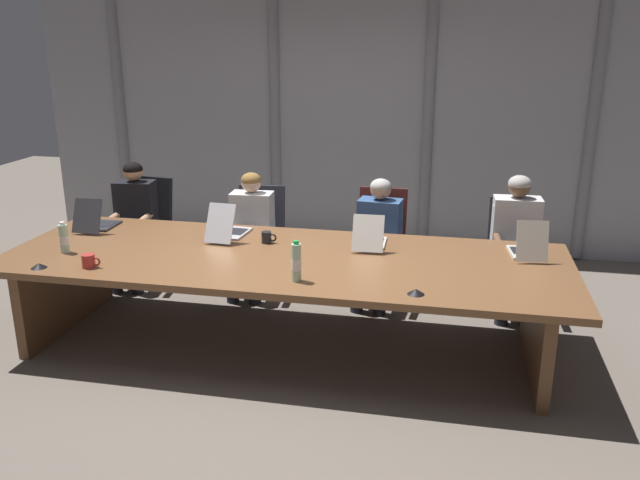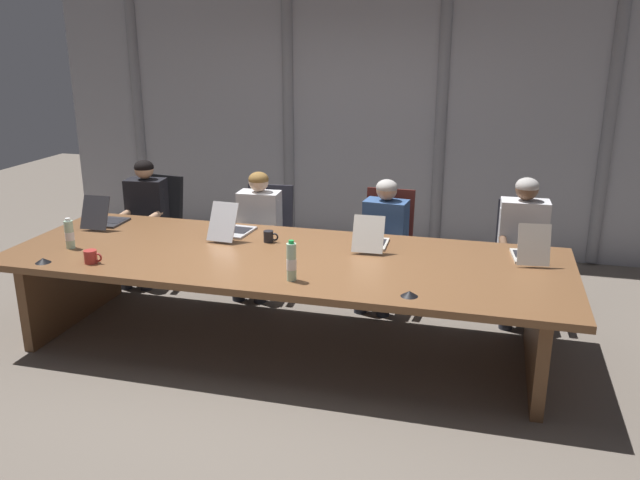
{
  "view_description": "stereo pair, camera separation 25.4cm",
  "coord_description": "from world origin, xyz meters",
  "px_view_note": "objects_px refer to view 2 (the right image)",
  "views": [
    {
      "loc": [
        1.18,
        -4.38,
        2.27
      ],
      "look_at": [
        0.25,
        0.13,
        0.82
      ],
      "focal_mm": 36.64,
      "sensor_mm": 36.0,
      "label": 1
    },
    {
      "loc": [
        1.43,
        -4.32,
        2.27
      ],
      "look_at": [
        0.25,
        0.13,
        0.82
      ],
      "focal_mm": 36.64,
      "sensor_mm": 36.0,
      "label": 2
    }
  ],
  "objects_px": {
    "office_chair_left_end": "(156,239)",
    "conference_mic_middle": "(43,260)",
    "conference_mic_left_side": "(409,294)",
    "person_left_mid": "(257,226)",
    "water_bottle_primary": "(70,235)",
    "person_center": "(383,236)",
    "laptop_center": "(371,240)",
    "laptop_left_end": "(105,219)",
    "office_chair_left_mid": "(267,250)",
    "person_right_mid": "(523,241)",
    "coffee_mug_far": "(91,257)",
    "laptop_right_mid": "(530,253)",
    "office_chair_right_mid": "(519,271)",
    "coffee_mug_near": "(269,236)",
    "person_left_end": "(144,215)",
    "laptop_left_mid": "(232,229)",
    "water_bottle_secondary": "(291,262)",
    "office_chair_center": "(385,259)"
  },
  "relations": [
    {
      "from": "laptop_right_mid",
      "to": "office_chair_left_mid",
      "type": "distance_m",
      "value": 2.49
    },
    {
      "from": "person_center",
      "to": "water_bottle_secondary",
      "type": "bearing_deg",
      "value": -7.4
    },
    {
      "from": "water_bottle_primary",
      "to": "coffee_mug_far",
      "type": "height_order",
      "value": "water_bottle_primary"
    },
    {
      "from": "person_left_mid",
      "to": "water_bottle_primary",
      "type": "height_order",
      "value": "person_left_mid"
    },
    {
      "from": "office_chair_center",
      "to": "coffee_mug_far",
      "type": "relative_size",
      "value": 6.97
    },
    {
      "from": "office_chair_left_end",
      "to": "person_center",
      "type": "distance_m",
      "value": 2.3
    },
    {
      "from": "laptop_right_mid",
      "to": "person_center",
      "type": "xyz_separation_m",
      "value": [
        -1.18,
        0.68,
        -0.17
      ]
    },
    {
      "from": "laptop_center",
      "to": "coffee_mug_near",
      "type": "height_order",
      "value": "laptop_center"
    },
    {
      "from": "laptop_left_end",
      "to": "conference_mic_middle",
      "type": "bearing_deg",
      "value": -175.33
    },
    {
      "from": "coffee_mug_far",
      "to": "person_left_mid",
      "type": "bearing_deg",
      "value": 66.21
    },
    {
      "from": "coffee_mug_far",
      "to": "conference_mic_left_side",
      "type": "height_order",
      "value": "coffee_mug_far"
    },
    {
      "from": "laptop_center",
      "to": "water_bottle_primary",
      "type": "distance_m",
      "value": 2.29
    },
    {
      "from": "office_chair_left_end",
      "to": "person_left_end",
      "type": "xyz_separation_m",
      "value": [
        -0.01,
        -0.16,
        0.29
      ]
    },
    {
      "from": "laptop_center",
      "to": "person_center",
      "type": "height_order",
      "value": "person_center"
    },
    {
      "from": "laptop_right_mid",
      "to": "office_chair_right_mid",
      "type": "relative_size",
      "value": 0.45
    },
    {
      "from": "laptop_center",
      "to": "laptop_left_mid",
      "type": "bearing_deg",
      "value": 87.7
    },
    {
      "from": "laptop_left_mid",
      "to": "laptop_center",
      "type": "bearing_deg",
      "value": -86.9
    },
    {
      "from": "laptop_center",
      "to": "conference_mic_middle",
      "type": "bearing_deg",
      "value": 111.89
    },
    {
      "from": "water_bottle_primary",
      "to": "person_center",
      "type": "bearing_deg",
      "value": 30.32
    },
    {
      "from": "person_left_mid",
      "to": "coffee_mug_near",
      "type": "distance_m",
      "value": 0.85
    },
    {
      "from": "laptop_left_end",
      "to": "coffee_mug_near",
      "type": "bearing_deg",
      "value": -94.68
    },
    {
      "from": "conference_mic_left_side",
      "to": "person_left_mid",
      "type": "bearing_deg",
      "value": 135.21
    },
    {
      "from": "office_chair_right_mid",
      "to": "water_bottle_secondary",
      "type": "height_order",
      "value": "water_bottle_secondary"
    },
    {
      "from": "laptop_left_mid",
      "to": "laptop_right_mid",
      "type": "relative_size",
      "value": 1.21
    },
    {
      "from": "laptop_left_mid",
      "to": "office_chair_right_mid",
      "type": "height_order",
      "value": "laptop_left_mid"
    },
    {
      "from": "person_left_end",
      "to": "person_center",
      "type": "bearing_deg",
      "value": 84.07
    },
    {
      "from": "laptop_left_end",
      "to": "person_left_mid",
      "type": "xyz_separation_m",
      "value": [
        1.12,
        0.66,
        -0.16
      ]
    },
    {
      "from": "person_center",
      "to": "coffee_mug_far",
      "type": "distance_m",
      "value": 2.4
    },
    {
      "from": "laptop_center",
      "to": "person_center",
      "type": "bearing_deg",
      "value": 0.17
    },
    {
      "from": "laptop_left_end",
      "to": "person_left_mid",
      "type": "relative_size",
      "value": 0.39
    },
    {
      "from": "laptop_left_end",
      "to": "water_bottle_primary",
      "type": "relative_size",
      "value": 1.79
    },
    {
      "from": "office_chair_left_mid",
      "to": "person_right_mid",
      "type": "height_order",
      "value": "person_right_mid"
    },
    {
      "from": "laptop_right_mid",
      "to": "office_chair_center",
      "type": "distance_m",
      "value": 1.51
    },
    {
      "from": "office_chair_left_end",
      "to": "conference_mic_middle",
      "type": "height_order",
      "value": "office_chair_left_end"
    },
    {
      "from": "laptop_left_end",
      "to": "laptop_center",
      "type": "xyz_separation_m",
      "value": [
        2.29,
        -0.01,
        -0.0
      ]
    },
    {
      "from": "laptop_left_end",
      "to": "office_chair_left_mid",
      "type": "relative_size",
      "value": 0.46
    },
    {
      "from": "water_bottle_secondary",
      "to": "person_right_mid",
      "type": "bearing_deg",
      "value": 44.79
    },
    {
      "from": "laptop_center",
      "to": "person_right_mid",
      "type": "relative_size",
      "value": 0.36
    },
    {
      "from": "coffee_mug_far",
      "to": "conference_mic_middle",
      "type": "height_order",
      "value": "coffee_mug_far"
    },
    {
      "from": "office_chair_right_mid",
      "to": "office_chair_left_mid",
      "type": "bearing_deg",
      "value": -90.14
    },
    {
      "from": "laptop_right_mid",
      "to": "person_right_mid",
      "type": "relative_size",
      "value": 0.35
    },
    {
      "from": "office_chair_left_mid",
      "to": "laptop_right_mid",
      "type": "bearing_deg",
      "value": 64.94
    },
    {
      "from": "laptop_left_end",
      "to": "person_center",
      "type": "xyz_separation_m",
      "value": [
        2.27,
        0.66,
        -0.17
      ]
    },
    {
      "from": "laptop_left_end",
      "to": "conference_mic_left_side",
      "type": "xyz_separation_m",
      "value": [
        2.71,
        -0.91,
        -0.04
      ]
    },
    {
      "from": "water_bottle_secondary",
      "to": "coffee_mug_near",
      "type": "distance_m",
      "value": 0.86
    },
    {
      "from": "water_bottle_primary",
      "to": "conference_mic_middle",
      "type": "bearing_deg",
      "value": -87.97
    },
    {
      "from": "coffee_mug_near",
      "to": "laptop_left_end",
      "type": "bearing_deg",
      "value": 176.74
    },
    {
      "from": "water_bottle_secondary",
      "to": "person_left_end",
      "type": "bearing_deg",
      "value": 142.24
    },
    {
      "from": "office_chair_center",
      "to": "person_center",
      "type": "height_order",
      "value": "person_center"
    },
    {
      "from": "laptop_left_mid",
      "to": "person_center",
      "type": "xyz_separation_m",
      "value": [
        1.12,
        0.66,
        -0.17
      ]
    }
  ]
}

